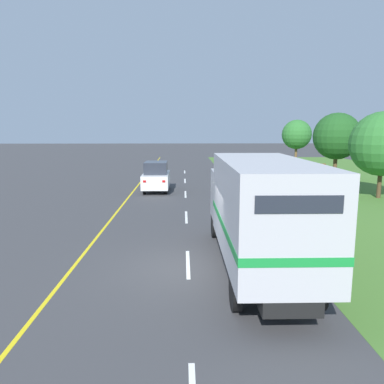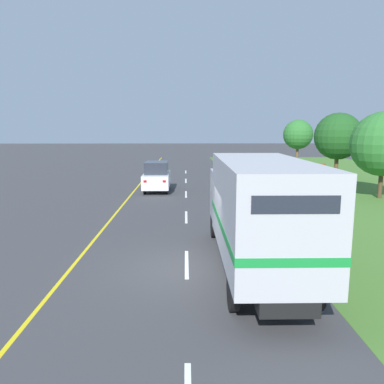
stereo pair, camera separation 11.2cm
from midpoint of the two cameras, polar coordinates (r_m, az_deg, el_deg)
The scene contains 14 objects.
ground_plane at distance 12.17m, azimuth -0.54°, elevation -11.57°, with size 200.00×200.00×0.00m, color #3D3D3F.
grass_shoulder at distance 30.00m, azimuth 26.37°, elevation 0.22°, with size 20.00×62.55×0.01m, color #47752D.
edge_line_yellow at distance 26.89m, azimuth -8.72°, elevation 0.13°, with size 0.12×62.55×0.01m, color yellow.
centre_dash_near at distance 12.56m, azimuth -0.56°, elevation -10.87°, with size 0.12×2.60×0.01m, color white.
centre_dash_mid_a at distance 18.88m, azimuth -0.72°, elevation -3.82°, with size 0.12×2.60×0.01m, color white.
centre_dash_mid_b at distance 25.35m, azimuth -0.79°, elevation -0.34°, with size 0.12×2.60×0.01m, color white.
centre_dash_far at distance 31.87m, azimuth -0.84°, elevation 1.73°, with size 0.12×2.60×0.01m, color white.
centre_dash_farthest at distance 38.41m, azimuth -0.87°, elevation 3.09°, with size 0.12×2.60×0.01m, color white.
horse_trailer_truck at distance 11.54m, azimuth 10.13°, elevation -2.63°, with size 2.37×8.42×3.54m.
lead_car_white at distance 26.55m, azimuth -5.26°, elevation 2.35°, with size 1.80×3.93×2.10m.
highway_sign at distance 19.49m, azimuth 16.53°, elevation 0.96°, with size 2.38×0.09×2.68m.
roadside_tree_near at distance 26.48m, azimuth 27.29°, elevation 6.52°, with size 4.06×4.06×5.48m.
roadside_tree_mid at distance 32.78m, azimuth 21.46°, elevation 7.90°, with size 3.77×3.77×5.67m.
roadside_tree_far at distance 40.78m, azimuth 15.94°, elevation 8.41°, with size 3.04×3.04×5.30m.
Camera 2 is at (-0.03, -11.35, 4.41)m, focal length 35.00 mm.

